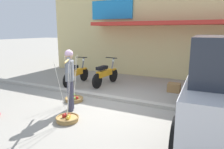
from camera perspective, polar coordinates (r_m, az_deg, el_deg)
The scene contains 9 objects.
ground_plane at distance 6.23m, azimuth -3.52°, elevation -8.60°, with size 90.00×90.00×0.00m, color gray.
sidewalk_curb at distance 6.79m, azimuth -0.57°, elevation -6.36°, with size 20.00×0.24×0.10m, color #AEA89C.
fruit_vendor at distance 5.75m, azimuth -11.54°, elevation -0.43°, with size 0.79×1.30×1.70m.
fruit_basket_left_side at distance 5.33m, azimuth -12.20°, elevation -11.64°, with size 0.58×0.58×1.45m.
fruit_basket_right_side at distance 6.70m, azimuth -10.38°, elevation -6.56°, with size 0.58×0.58×1.45m.
motorcycle_nearest_shop at distance 8.67m, azimuth -9.89°, elevation 0.28°, with size 0.54×1.82×1.09m.
motorcycle_second_in_row at distance 8.41m, azimuth -1.85°, elevation 0.09°, with size 0.54×1.82×1.09m.
storefront_building at distance 12.21m, azimuth 18.16°, elevation 11.02°, with size 13.00×6.00×4.20m.
wooden_crate at distance 7.87m, azimuth 16.70°, elevation -3.46°, with size 0.44×0.36×0.32m, color olive.
Camera 1 is at (2.93, -5.04, 2.19)m, focal length 33.20 mm.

